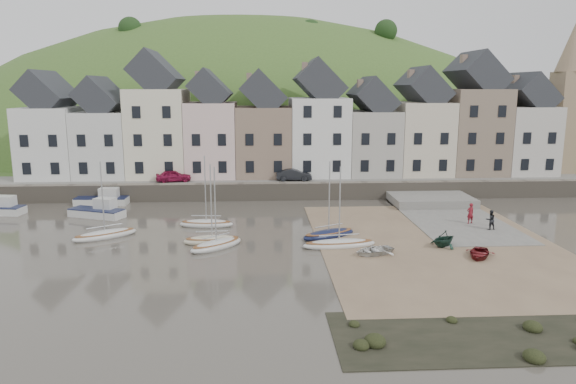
{
  "coord_description": "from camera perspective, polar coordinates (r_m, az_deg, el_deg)",
  "views": [
    {
      "loc": [
        -2.42,
        -38.3,
        11.82
      ],
      "look_at": [
        0.0,
        6.0,
        3.0
      ],
      "focal_mm": 33.23,
      "sensor_mm": 36.0,
      "label": 1
    }
  ],
  "objects": [
    {
      "name": "beach",
      "position": [
        42.26,
        15.6,
        -5.38
      ],
      "size": [
        18.0,
        26.0,
        0.06
      ],
      "primitive_type": "cube",
      "color": "#775F48",
      "rests_on": "ground"
    },
    {
      "name": "quay_street",
      "position": [
        59.74,
        -0.76,
        1.34
      ],
      "size": [
        70.0,
        7.0,
        0.1
      ],
      "primitive_type": "cube",
      "color": "slate",
      "rests_on": "quay_land"
    },
    {
      "name": "sailboat_0",
      "position": [
        44.83,
        -18.99,
        -4.33
      ],
      "size": [
        5.11,
        4.07,
        6.32
      ],
      "color": "silver",
      "rests_on": "ground"
    },
    {
      "name": "ground",
      "position": [
        40.15,
        0.47,
        -5.88
      ],
      "size": [
        160.0,
        160.0,
        0.0
      ],
      "primitive_type": "plane",
      "color": "#443E35",
      "rests_on": "ground"
    },
    {
      "name": "sailboat_1",
      "position": [
        46.3,
        -8.73,
        -3.34
      ],
      "size": [
        4.71,
        1.85,
        6.32
      ],
      "color": "silver",
      "rests_on": "ground"
    },
    {
      "name": "rowboat_red",
      "position": [
        39.8,
        19.77,
        -6.19
      ],
      "size": [
        3.09,
        3.42,
        0.58
      ],
      "primitive_type": "imported",
      "rotation": [
        0.0,
        0.0,
        -0.49
      ],
      "color": "maroon",
      "rests_on": "beach"
    },
    {
      "name": "church_spire",
      "position": [
        72.45,
        27.96,
        9.35
      ],
      "size": [
        4.0,
        4.0,
        18.0
      ],
      "color": "#997F60",
      "rests_on": "quay_land"
    },
    {
      "name": "motorboat_0",
      "position": [
        52.07,
        -19.59,
        -1.88
      ],
      "size": [
        5.47,
        3.52,
        1.7
      ],
      "color": "silver",
      "rests_on": "ground"
    },
    {
      "name": "person_dark",
      "position": [
        47.32,
        20.85,
        -2.79
      ],
      "size": [
        0.85,
        0.68,
        1.65
      ],
      "primitive_type": "imported",
      "rotation": [
        0.0,
        0.0,
        3.22
      ],
      "color": "black",
      "rests_on": "slipway"
    },
    {
      "name": "sailboat_5",
      "position": [
        42.7,
        4.38,
        -4.49
      ],
      "size": [
        4.92,
        3.54,
        6.32
      ],
      "color": "#12193A",
      "rests_on": "ground"
    },
    {
      "name": "quay_land",
      "position": [
        71.2,
        -1.14,
        2.3
      ],
      "size": [
        90.0,
        30.0,
        1.5
      ],
      "primitive_type": "cube",
      "color": "#426127",
      "rests_on": "ground"
    },
    {
      "name": "sailboat_3",
      "position": [
        40.1,
        -7.69,
        -5.61
      ],
      "size": [
        4.39,
        4.09,
        6.32
      ],
      "color": "silver",
      "rests_on": "ground"
    },
    {
      "name": "motorboat_2",
      "position": [
        57.31,
        -19.15,
        -0.69
      ],
      "size": [
        5.31,
        1.93,
        1.7
      ],
      "color": "silver",
      "rests_on": "ground"
    },
    {
      "name": "rowboat_white",
      "position": [
        38.57,
        9.14,
        -6.17
      ],
      "size": [
        3.57,
        3.1,
        0.62
      ],
      "primitive_type": "imported",
      "rotation": [
        0.0,
        0.0,
        -1.18
      ],
      "color": "silver",
      "rests_on": "beach"
    },
    {
      "name": "shore_rocks",
      "position": [
        27.77,
        19.46,
        -14.43
      ],
      "size": [
        14.0,
        6.01,
        0.67
      ],
      "color": "black",
      "rests_on": "ground"
    },
    {
      "name": "car_left",
      "position": [
        59.33,
        -12.16,
        1.7
      ],
      "size": [
        4.0,
        2.25,
        1.29
      ],
      "primitive_type": "imported",
      "rotation": [
        0.0,
        0.0,
        1.78
      ],
      "color": "maroon",
      "rests_on": "quay_street"
    },
    {
      "name": "rowboat_green",
      "position": [
        41.48,
        16.33,
        -4.8
      ],
      "size": [
        3.08,
        2.99,
        1.24
      ],
      "primitive_type": "imported",
      "rotation": [
        0.0,
        0.0,
        -0.98
      ],
      "color": "#163226",
      "rests_on": "beach"
    },
    {
      "name": "sailboat_4",
      "position": [
        40.17,
        5.48,
        -5.54
      ],
      "size": [
        5.73,
        2.13,
        6.32
      ],
      "color": "silver",
      "rests_on": "ground"
    },
    {
      "name": "sailboat_2",
      "position": [
        41.36,
        -8.11,
        -5.1
      ],
      "size": [
        4.5,
        1.83,
        6.32
      ],
      "color": "beige",
      "rests_on": "ground"
    },
    {
      "name": "hillside",
      "position": [
        102.75,
        -4.45,
        -5.66
      ],
      "size": [
        134.4,
        84.0,
        84.0
      ],
      "color": "#426127",
      "rests_on": "ground"
    },
    {
      "name": "person_red",
      "position": [
        48.76,
        18.92,
        -2.17
      ],
      "size": [
        0.74,
        0.58,
        1.8
      ],
      "primitive_type": "imported",
      "rotation": [
        0.0,
        0.0,
        3.39
      ],
      "color": "maroon",
      "rests_on": "slipway"
    },
    {
      "name": "car_right",
      "position": [
        58.71,
        0.65,
        1.86
      ],
      "size": [
        3.97,
        1.55,
        1.29
      ],
      "primitive_type": "imported",
      "rotation": [
        0.0,
        0.0,
        1.52
      ],
      "color": "black",
      "rests_on": "quay_street"
    },
    {
      "name": "seawall",
      "position": [
        56.42,
        -0.61,
        0.08
      ],
      "size": [
        70.0,
        1.2,
        1.8
      ],
      "primitive_type": "cube",
      "color": "slate",
      "rests_on": "ground"
    },
    {
      "name": "townhouse_terrace",
      "position": [
        62.6,
        0.71,
        7.13
      ],
      "size": [
        61.05,
        8.0,
        13.93
      ],
      "color": "silver",
      "rests_on": "quay_land"
    },
    {
      "name": "slipway",
      "position": [
        50.85,
        17.02,
        -2.63
      ],
      "size": [
        8.0,
        18.0,
        0.12
      ],
      "primitive_type": "cube",
      "color": "slate",
      "rests_on": "ground"
    }
  ]
}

